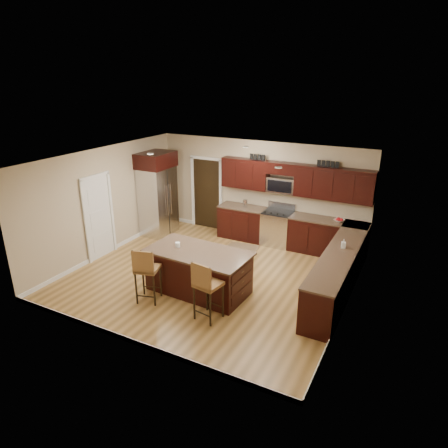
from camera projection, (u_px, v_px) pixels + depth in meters
The scene contains 22 objects.
floor at pixel (211, 276), 9.11m from camera, with size 6.00×6.00×0.00m, color #A27940.
ceiling at pixel (209, 159), 8.17m from camera, with size 6.00×6.00×0.00m, color silver.
wall_back at pixel (259, 190), 10.92m from camera, with size 6.00×6.00×0.00m, color tan.
wall_left at pixel (105, 202), 9.94m from camera, with size 5.50×5.50×0.00m, color tan.
wall_right at pixel (352, 247), 7.34m from camera, with size 5.50×5.50×0.00m, color tan.
base_cabinets at pixel (312, 251), 9.33m from camera, with size 4.02×3.96×0.92m.
upper_cabinets at pixel (295, 178), 10.16m from camera, with size 4.00×0.33×0.80m.
range at pixel (277, 228), 10.69m from camera, with size 0.76×0.64×1.11m.
microwave at pixel (281, 185), 10.42m from camera, with size 0.76×0.31×0.40m, color silver.
doorway at pixel (207, 194), 11.74m from camera, with size 0.85×0.03×2.06m, color black.
pantry_door at pixel (99, 218), 9.79m from camera, with size 0.03×0.80×2.04m, color white.
letter_decor at pixel (291, 160), 10.07m from camera, with size 2.20×0.03×0.15m, color black, non-canonical shape.
island at pixel (199, 273), 8.36m from camera, with size 2.20×1.23×0.92m.
stool_left at pixel (146, 269), 7.85m from camera, with size 0.54×0.54×1.17m.
stool_right at pixel (206, 285), 7.25m from camera, with size 0.51×0.51×1.19m.
refrigerator at pixel (158, 193), 11.19m from camera, with size 0.79×1.03×2.35m.
floor_mat at pixel (242, 248), 10.61m from camera, with size 0.82×0.55×0.01m, color brown.
fruit_bowl at pixel (339, 220), 9.83m from camera, with size 0.25×0.25×0.06m, color silver.
soap_bottle at pixel (344, 244), 8.32m from camera, with size 0.09×0.09×0.19m, color #B2B2B2.
canister_tall at pixel (245, 203), 10.91m from camera, with size 0.12×0.12×0.20m, color silver.
canister_short at pixel (245, 204), 10.92m from camera, with size 0.11×0.11×0.16m, color silver.
island_jar at pixel (178, 245), 8.39m from camera, with size 0.10×0.10×0.10m, color white.
Camera 1 is at (4.01, -7.06, 4.32)m, focal length 32.00 mm.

